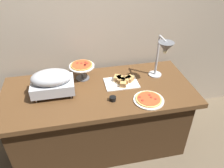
{
  "coord_description": "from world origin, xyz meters",
  "views": [
    {
      "loc": [
        -0.23,
        -1.75,
        2.05
      ],
      "look_at": [
        0.14,
        0.0,
        0.81
      ],
      "focal_mm": 35.27,
      "sensor_mm": 36.0,
      "label": 1
    }
  ],
  "objects_px": {
    "chafing_dish": "(52,81)",
    "sandwich_platter": "(123,81)",
    "pizza_plate_front": "(149,100)",
    "heat_lamp": "(164,51)",
    "sauce_cup_near": "(113,99)",
    "pizza_plate_center": "(82,67)"
  },
  "relations": [
    {
      "from": "pizza_plate_front",
      "to": "chafing_dish",
      "type": "bearing_deg",
      "value": 161.57
    },
    {
      "from": "pizza_plate_center",
      "to": "heat_lamp",
      "type": "bearing_deg",
      "value": -16.02
    },
    {
      "from": "sandwich_platter",
      "to": "sauce_cup_near",
      "type": "xyz_separation_m",
      "value": [
        -0.16,
        -0.26,
        -0.0
      ]
    },
    {
      "from": "heat_lamp",
      "to": "sandwich_platter",
      "type": "distance_m",
      "value": 0.51
    },
    {
      "from": "sandwich_platter",
      "to": "sauce_cup_near",
      "type": "relative_size",
      "value": 5.43
    },
    {
      "from": "sandwich_platter",
      "to": "heat_lamp",
      "type": "bearing_deg",
      "value": -7.47
    },
    {
      "from": "heat_lamp",
      "to": "pizza_plate_center",
      "type": "distance_m",
      "value": 0.84
    },
    {
      "from": "chafing_dish",
      "to": "heat_lamp",
      "type": "height_order",
      "value": "heat_lamp"
    },
    {
      "from": "sandwich_platter",
      "to": "sauce_cup_near",
      "type": "bearing_deg",
      "value": -121.46
    },
    {
      "from": "sauce_cup_near",
      "to": "pizza_plate_front",
      "type": "bearing_deg",
      "value": -12.38
    },
    {
      "from": "chafing_dish",
      "to": "sandwich_platter",
      "type": "height_order",
      "value": "chafing_dish"
    },
    {
      "from": "sauce_cup_near",
      "to": "chafing_dish",
      "type": "bearing_deg",
      "value": 158.08
    },
    {
      "from": "pizza_plate_front",
      "to": "pizza_plate_center",
      "type": "relative_size",
      "value": 1.09
    },
    {
      "from": "heat_lamp",
      "to": "sandwich_platter",
      "type": "xyz_separation_m",
      "value": [
        -0.38,
        0.05,
        -0.33
      ]
    },
    {
      "from": "sauce_cup_near",
      "to": "sandwich_platter",
      "type": "bearing_deg",
      "value": 58.54
    },
    {
      "from": "chafing_dish",
      "to": "sauce_cup_near",
      "type": "height_order",
      "value": "chafing_dish"
    },
    {
      "from": "chafing_dish",
      "to": "pizza_plate_front",
      "type": "relative_size",
      "value": 1.4
    },
    {
      "from": "heat_lamp",
      "to": "sandwich_platter",
      "type": "relative_size",
      "value": 1.36
    },
    {
      "from": "chafing_dish",
      "to": "sandwich_platter",
      "type": "relative_size",
      "value": 1.16
    },
    {
      "from": "chafing_dish",
      "to": "heat_lamp",
      "type": "xyz_separation_m",
      "value": [
        1.08,
        -0.0,
        0.21
      ]
    },
    {
      "from": "pizza_plate_front",
      "to": "sauce_cup_near",
      "type": "bearing_deg",
      "value": 167.62
    },
    {
      "from": "pizza_plate_front",
      "to": "sandwich_platter",
      "type": "relative_size",
      "value": 0.83
    }
  ]
}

